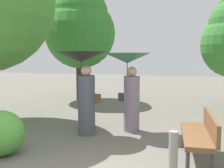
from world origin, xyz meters
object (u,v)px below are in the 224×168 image
object	(u,v)px
person_left	(83,76)
path_marker_post	(173,163)
park_bench	(201,133)
tree_near_left	(80,28)
person_right	(129,76)

from	to	relation	value
person_left	path_marker_post	world-z (taller)	person_left
person_left	park_bench	distance (m)	2.83
tree_near_left	path_marker_post	world-z (taller)	tree_near_left
person_left	tree_near_left	size ratio (longest dim) A/B	0.43
person_right	person_left	bearing A→B (deg)	114.36
person_left	tree_near_left	xyz separation A→B (m)	(-1.74, 4.39, 1.51)
person_left	tree_near_left	bearing A→B (deg)	15.77
person_right	path_marker_post	bearing A→B (deg)	-163.97
person_right	tree_near_left	size ratio (longest dim) A/B	0.42
person_right	path_marker_post	world-z (taller)	person_right
person_left	park_bench	size ratio (longest dim) A/B	1.25
person_left	tree_near_left	world-z (taller)	tree_near_left
path_marker_post	person_left	bearing A→B (deg)	132.59
person_right	park_bench	size ratio (longest dim) A/B	1.23
park_bench	tree_near_left	size ratio (longest dim) A/B	0.34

